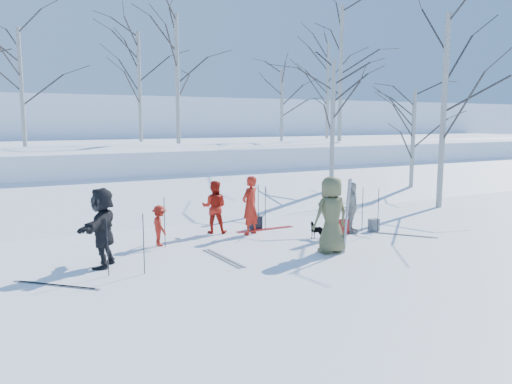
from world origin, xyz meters
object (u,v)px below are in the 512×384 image
skier_olive_center (331,215)px  backpack_dark (256,223)px  backpack_grey (374,225)px  skier_redor_behind (214,207)px  skier_red_seated (160,226)px  skier_red_north (250,205)px  dog (318,231)px  backpack_red (343,227)px  skier_grey_west (103,227)px  skier_cream_east (352,208)px

skier_olive_center → backpack_dark: skier_olive_center is taller
backpack_grey → skier_redor_behind: bearing=154.3°
skier_red_seated → backpack_grey: 6.38m
skier_olive_center → backpack_grey: (2.64, 1.39, -0.78)m
backpack_grey → backpack_dark: bearing=147.2°
skier_red_north → backpack_dark: bearing=-156.7°
dog → backpack_red: (1.02, 0.18, -0.03)m
skier_grey_west → backpack_red: bearing=122.4°
skier_cream_east → skier_grey_west: (-7.20, -0.07, 0.16)m
skier_olive_center → skier_redor_behind: bearing=-62.1°
backpack_red → backpack_grey: size_ratio=1.11×
skier_red_seated → skier_olive_center: bearing=-128.5°
skier_cream_east → backpack_grey: size_ratio=3.98×
skier_cream_east → skier_grey_west: skier_grey_west is taller
skier_olive_center → dog: (0.57, 1.37, -0.73)m
skier_olive_center → backpack_grey: 3.09m
skier_redor_behind → backpack_dark: (1.32, -0.15, -0.58)m
skier_olive_center → skier_red_seated: skier_olive_center is taller
skier_grey_west → backpack_red: size_ratio=4.35×
skier_olive_center → skier_red_seated: size_ratio=1.78×
skier_cream_east → skier_redor_behind: bearing=118.1°
backpack_grey → backpack_red: bearing=171.4°
skier_red_north → backpack_grey: size_ratio=4.53×
skier_olive_center → dog: size_ratio=3.46×
skier_red_north → backpack_red: size_ratio=4.10×
skier_red_north → skier_red_seated: 2.77m
skier_red_seated → skier_cream_east: size_ratio=0.72×
backpack_dark → skier_grey_west: bearing=-159.4°
skier_red_north → skier_cream_east: bearing=130.3°
skier_olive_center → backpack_grey: size_ratio=5.11×
skier_redor_behind → backpack_red: skier_redor_behind is taller
skier_red_north → dog: size_ratio=3.06×
skier_cream_east → backpack_dark: size_ratio=3.78×
skier_red_seated → backpack_grey: skier_red_seated is taller
skier_cream_east → backpack_grey: (0.75, -0.15, -0.57)m
backpack_grey → skier_grey_west: bearing=179.4°
skier_cream_east → dog: bearing=153.8°
skier_red_seated → backpack_red: 5.32m
skier_red_seated → dog: bearing=-109.3°
backpack_red → backpack_grey: (1.05, -0.16, -0.02)m
skier_grey_west → backpack_dark: bearing=142.4°
skier_red_north → skier_redor_behind: 1.09m
skier_cream_east → backpack_grey: bearing=-44.4°
skier_red_seated → skier_cream_east: (5.48, -1.18, 0.21)m
skier_red_north → dog: skier_red_north is taller
backpack_red → backpack_dark: (-1.95, 1.78, -0.01)m
skier_grey_west → dog: bearing=120.8°
skier_olive_center → skier_grey_west: 5.50m
skier_redor_behind → skier_red_north: bearing=171.8°
skier_redor_behind → skier_grey_west: bearing=59.8°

